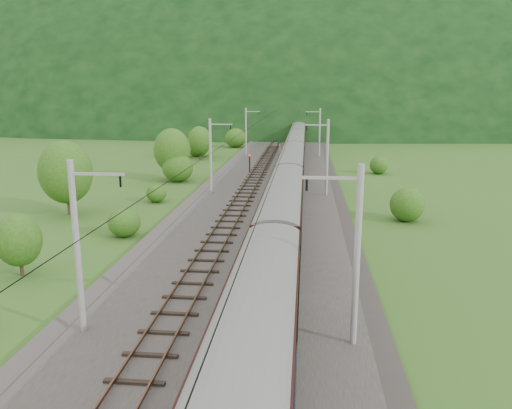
{
  "coord_description": "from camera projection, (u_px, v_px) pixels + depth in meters",
  "views": [
    {
      "loc": [
        3.92,
        -20.47,
        11.24
      ],
      "look_at": [
        0.2,
        16.87,
        2.6
      ],
      "focal_mm": 35.0,
      "sensor_mm": 36.0,
      "label": 1
    }
  ],
  "objects": [
    {
      "name": "railbed",
      "position": [
        242.0,
        265.0,
        32.41
      ],
      "size": [
        14.0,
        220.0,
        0.3
      ],
      "primitive_type": "cube",
      "color": "#38332D",
      "rests_on": "ground"
    },
    {
      "name": "vegetation_left",
      "position": [
        92.0,
        192.0,
        42.58
      ],
      "size": [
        12.14,
        144.99,
        6.84
      ],
      "color": "#254813",
      "rests_on": "ground"
    },
    {
      "name": "track_left",
      "position": [
        206.0,
        260.0,
        32.59
      ],
      "size": [
        2.4,
        220.0,
        0.27
      ],
      "color": "brown",
      "rests_on": "railbed"
    },
    {
      "name": "train",
      "position": [
        292.0,
        161.0,
        56.75
      ],
      "size": [
        2.81,
        154.68,
        4.87
      ],
      "color": "black",
      "rests_on": "ground"
    },
    {
      "name": "hazard_post_near",
      "position": [
        280.0,
        149.0,
        87.41
      ],
      "size": [
        0.18,
        0.18,
        1.72
      ],
      "primitive_type": "cylinder",
      "color": "red",
      "rests_on": "railbed"
    },
    {
      "name": "vegetation_right",
      "position": [
        455.0,
        275.0,
        27.24
      ],
      "size": [
        6.07,
        92.29,
        3.06
      ],
      "color": "#254813",
      "rests_on": "ground"
    },
    {
      "name": "catenary_left",
      "position": [
        211.0,
        154.0,
        53.36
      ],
      "size": [
        2.54,
        192.28,
        8.0
      ],
      "color": "gray",
      "rests_on": "railbed"
    },
    {
      "name": "ground",
      "position": [
        215.0,
        342.0,
        22.75
      ],
      "size": [
        600.0,
        600.0,
        0.0
      ],
      "primitive_type": "plane",
      "color": "#325119",
      "rests_on": "ground"
    },
    {
      "name": "overhead_wires",
      "position": [
        242.0,
        158.0,
        30.85
      ],
      "size": [
        4.83,
        198.0,
        0.03
      ],
      "color": "black",
      "rests_on": "ground"
    },
    {
      "name": "signal",
      "position": [
        250.0,
        162.0,
        67.51
      ],
      "size": [
        0.27,
        0.27,
        2.46
      ],
      "color": "black",
      "rests_on": "railbed"
    },
    {
      "name": "hazard_post_far",
      "position": [
        287.0,
        148.0,
        89.42
      ],
      "size": [
        0.18,
        0.18,
        1.69
      ],
      "primitive_type": "cylinder",
      "color": "red",
      "rests_on": "railbed"
    },
    {
      "name": "catenary_right",
      "position": [
        326.0,
        156.0,
        52.18
      ],
      "size": [
        2.54,
        192.28,
        8.0
      ],
      "color": "gray",
      "rests_on": "railbed"
    },
    {
      "name": "mountain_ridge",
      "position": [
        116.0,
        107.0,
        325.23
      ],
      "size": [
        336.0,
        280.0,
        132.0
      ],
      "primitive_type": "ellipsoid",
      "color": "black",
      "rests_on": "ground"
    },
    {
      "name": "track_right",
      "position": [
        279.0,
        263.0,
        32.13
      ],
      "size": [
        2.4,
        220.0,
        0.27
      ],
      "color": "brown",
      "rests_on": "railbed"
    },
    {
      "name": "mountain_main",
      "position": [
        299.0,
        111.0,
        274.87
      ],
      "size": [
        504.0,
        360.0,
        244.0
      ],
      "primitive_type": "ellipsoid",
      "color": "black",
      "rests_on": "ground"
    }
  ]
}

